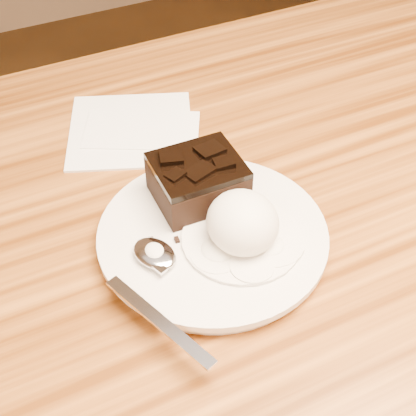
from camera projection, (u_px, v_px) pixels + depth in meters
name	position (u px, v px, depth m)	size (l,w,h in m)	color
dining_table	(257.00, 414.00, 0.86)	(1.20, 0.80, 0.75)	#4F260A
plate	(213.00, 238.00, 0.58)	(0.22, 0.22, 0.02)	white
brownie	(198.00, 183.00, 0.59)	(0.08, 0.07, 0.04)	black
ice_cream_scoop	(243.00, 222.00, 0.55)	(0.07, 0.07, 0.05)	white
melt_puddle	(242.00, 239.00, 0.56)	(0.11, 0.11, 0.00)	white
spoon	(155.00, 255.00, 0.54)	(0.03, 0.18, 0.01)	silver
napkin	(131.00, 129.00, 0.71)	(0.14, 0.14, 0.01)	white
crumb_a	(151.00, 240.00, 0.56)	(0.01, 0.01, 0.00)	black
crumb_b	(257.00, 227.00, 0.57)	(0.01, 0.01, 0.00)	black
crumb_c	(177.00, 240.00, 0.56)	(0.01, 0.00, 0.00)	black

